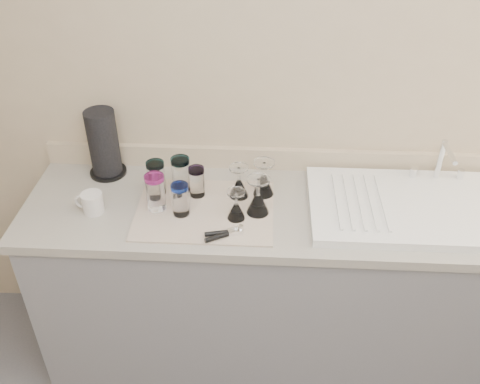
# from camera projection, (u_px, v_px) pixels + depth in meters

# --- Properties ---
(room_envelope) EXTENTS (3.54, 3.50, 2.52)m
(room_envelope) POSITION_uv_depth(u_px,v_px,m) (288.00, 332.00, 0.83)
(room_envelope) COLOR #59585E
(room_envelope) RESTS_ON ground
(counter_unit) EXTENTS (2.06, 0.62, 0.90)m
(counter_unit) POSITION_uv_depth(u_px,v_px,m) (271.00, 284.00, 2.44)
(counter_unit) COLOR slate
(counter_unit) RESTS_ON ground
(sink_unit) EXTENTS (0.82, 0.50, 0.22)m
(sink_unit) POSITION_uv_depth(u_px,v_px,m) (412.00, 206.00, 2.15)
(sink_unit) COLOR white
(sink_unit) RESTS_ON counter_unit
(dish_towel) EXTENTS (0.55, 0.42, 0.01)m
(dish_towel) POSITION_uv_depth(u_px,v_px,m) (205.00, 210.00, 2.15)
(dish_towel) COLOR beige
(dish_towel) RESTS_ON counter_unit
(tumbler_teal) EXTENTS (0.07, 0.07, 0.15)m
(tumbler_teal) POSITION_uv_depth(u_px,v_px,m) (156.00, 178.00, 2.20)
(tumbler_teal) COLOR white
(tumbler_teal) RESTS_ON dish_towel
(tumbler_cyan) EXTENTS (0.08, 0.08, 0.15)m
(tumbler_cyan) POSITION_uv_depth(u_px,v_px,m) (181.00, 174.00, 2.22)
(tumbler_cyan) COLOR white
(tumbler_cyan) RESTS_ON dish_towel
(tumbler_purple) EXTENTS (0.07, 0.07, 0.13)m
(tumbler_purple) POSITION_uv_depth(u_px,v_px,m) (197.00, 181.00, 2.19)
(tumbler_purple) COLOR white
(tumbler_purple) RESTS_ON dish_towel
(tumbler_magenta) EXTENTS (0.08, 0.08, 0.16)m
(tumbler_magenta) POSITION_uv_depth(u_px,v_px,m) (156.00, 192.00, 2.11)
(tumbler_magenta) COLOR white
(tumbler_magenta) RESTS_ON dish_towel
(tumbler_blue) EXTENTS (0.07, 0.07, 0.14)m
(tumbler_blue) POSITION_uv_depth(u_px,v_px,m) (180.00, 199.00, 2.09)
(tumbler_blue) COLOR white
(tumbler_blue) RESTS_ON dish_towel
(goblet_back_left) EXTENTS (0.08, 0.08, 0.14)m
(goblet_back_left) POSITION_uv_depth(u_px,v_px,m) (239.00, 186.00, 2.20)
(goblet_back_left) COLOR white
(goblet_back_left) RESTS_ON dish_towel
(goblet_back_right) EXTENTS (0.09, 0.09, 0.16)m
(goblet_back_right) POSITION_uv_depth(u_px,v_px,m) (264.00, 183.00, 2.21)
(goblet_back_right) COLOR white
(goblet_back_right) RESTS_ON dish_towel
(goblet_front_left) EXTENTS (0.07, 0.07, 0.13)m
(goblet_front_left) POSITION_uv_depth(u_px,v_px,m) (236.00, 209.00, 2.08)
(goblet_front_left) COLOR white
(goblet_front_left) RESTS_ON dish_towel
(goblet_front_right) EXTENTS (0.09, 0.09, 0.16)m
(goblet_front_right) POSITION_uv_depth(u_px,v_px,m) (258.00, 201.00, 2.10)
(goblet_front_right) COLOR white
(goblet_front_right) RESTS_ON dish_towel
(can_opener) EXTENTS (0.15, 0.09, 0.02)m
(can_opener) POSITION_uv_depth(u_px,v_px,m) (224.00, 234.00, 2.01)
(can_opener) COLOR silver
(can_opener) RESTS_ON dish_towel
(white_mug) EXTENTS (0.12, 0.09, 0.09)m
(white_mug) POSITION_uv_depth(u_px,v_px,m) (92.00, 203.00, 2.13)
(white_mug) COLOR silver
(white_mug) RESTS_ON counter_unit
(paper_towel_roll) EXTENTS (0.16, 0.16, 0.30)m
(paper_towel_roll) POSITION_uv_depth(u_px,v_px,m) (104.00, 144.00, 2.30)
(paper_towel_roll) COLOR black
(paper_towel_roll) RESTS_ON counter_unit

